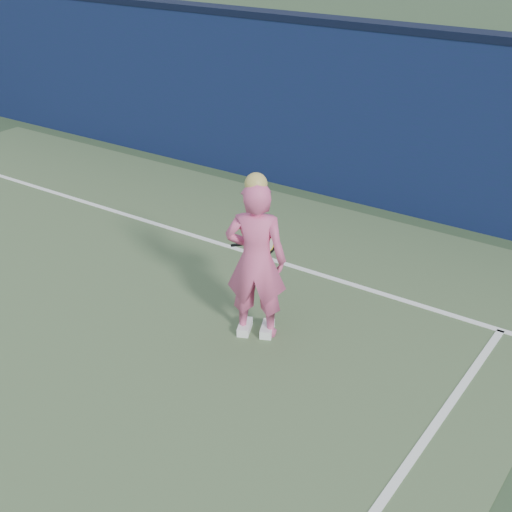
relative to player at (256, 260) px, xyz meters
The scene contains 4 objects.
backstop_wall 4.81m from the player, 123.84° to the left, with size 24.00×0.40×2.50m, color #0D1C3A.
wall_cap 5.09m from the player, 123.84° to the left, with size 24.00×0.42×0.10m, color black.
player is the anchor object (origin of this frame).
racket 0.41m from the player, 117.17° to the left, with size 0.52×0.17×0.28m.
Camera 1 is at (6.27, -2.72, 4.11)m, focal length 50.00 mm.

